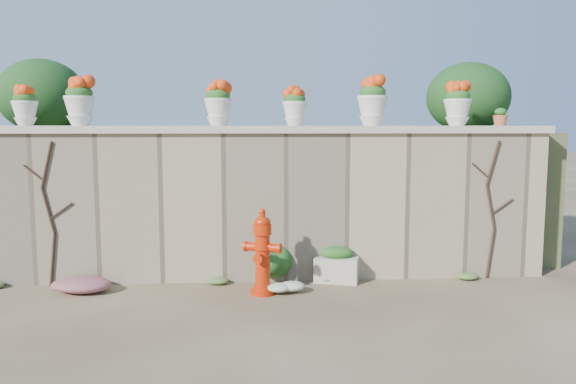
{
  "coord_description": "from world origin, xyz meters",
  "views": [
    {
      "loc": [
        -0.05,
        -5.81,
        2.08
      ],
      "look_at": [
        0.42,
        1.4,
        1.24
      ],
      "focal_mm": 35.0,
      "sensor_mm": 36.0,
      "label": 1
    }
  ],
  "objects": [
    {
      "name": "ground",
      "position": [
        0.0,
        0.0,
        0.0
      ],
      "size": [
        80.0,
        80.0,
        0.0
      ],
      "primitive_type": "plane",
      "color": "#4F3C27",
      "rests_on": "ground"
    },
    {
      "name": "stone_wall",
      "position": [
        0.0,
        1.8,
        1.0
      ],
      "size": [
        8.0,
        0.4,
        2.0
      ],
      "primitive_type": "cube",
      "color": "tan",
      "rests_on": "ground"
    },
    {
      "name": "wall_cap",
      "position": [
        0.0,
        1.8,
        2.05
      ],
      "size": [
        8.1,
        0.52,
        0.1
      ],
      "primitive_type": "cube",
      "color": "beige",
      "rests_on": "stone_wall"
    },
    {
      "name": "raised_fill",
      "position": [
        0.0,
        5.0,
        1.0
      ],
      "size": [
        9.0,
        6.0,
        2.0
      ],
      "primitive_type": "cube",
      "color": "#384C23",
      "rests_on": "ground"
    },
    {
      "name": "back_shrub_left",
      "position": [
        -3.2,
        3.0,
        2.55
      ],
      "size": [
        1.3,
        1.3,
        1.1
      ],
      "primitive_type": "ellipsoid",
      "color": "#143814",
      "rests_on": "raised_fill"
    },
    {
      "name": "back_shrub_right",
      "position": [
        3.4,
        3.0,
        2.55
      ],
      "size": [
        1.3,
        1.3,
        1.1
      ],
      "primitive_type": "ellipsoid",
      "color": "#143814",
      "rests_on": "raised_fill"
    },
    {
      "name": "vine_left",
      "position": [
        -2.67,
        1.58,
        0.99
      ],
      "size": [
        0.6,
        0.04,
        1.91
      ],
      "color": "black",
      "rests_on": "ground"
    },
    {
      "name": "vine_right",
      "position": [
        3.23,
        1.58,
        0.99
      ],
      "size": [
        0.6,
        0.04,
        1.91
      ],
      "color": "black",
      "rests_on": "ground"
    },
    {
      "name": "fire_hydrant",
      "position": [
        0.08,
        1.04,
        0.54
      ],
      "size": [
        0.47,
        0.33,
        1.07
      ],
      "rotation": [
        0.0,
        0.0,
        -0.35
      ],
      "color": "red",
      "rests_on": "ground"
    },
    {
      "name": "planter_box",
      "position": [
        1.09,
        1.55,
        0.22
      ],
      "size": [
        0.65,
        0.49,
        0.48
      ],
      "rotation": [
        0.0,
        0.0,
        -0.29
      ],
      "color": "beige",
      "rests_on": "ground"
    },
    {
      "name": "green_shrub",
      "position": [
        0.18,
        1.55,
        0.31
      ],
      "size": [
        0.65,
        0.59,
        0.62
      ],
      "primitive_type": "ellipsoid",
      "color": "#1E5119",
      "rests_on": "ground"
    },
    {
      "name": "magenta_clump",
      "position": [
        -2.26,
        1.28,
        0.12
      ],
      "size": [
        0.86,
        0.58,
        0.23
      ],
      "primitive_type": "ellipsoid",
      "color": "#BE266E",
      "rests_on": "ground"
    },
    {
      "name": "white_flowers",
      "position": [
        0.35,
        1.01,
        0.1
      ],
      "size": [
        0.56,
        0.45,
        0.2
      ],
      "primitive_type": "ellipsoid",
      "color": "white",
      "rests_on": "ground"
    },
    {
      "name": "urn_pot_0",
      "position": [
        -2.99,
        1.8,
        2.35
      ],
      "size": [
        0.33,
        0.33,
        0.52
      ],
      "color": "silver",
      "rests_on": "wall_cap"
    },
    {
      "name": "urn_pot_1",
      "position": [
        -2.29,
        1.8,
        2.41
      ],
      "size": [
        0.4,
        0.4,
        0.62
      ],
      "color": "silver",
      "rests_on": "wall_cap"
    },
    {
      "name": "urn_pot_2",
      "position": [
        -0.48,
        1.8,
        2.39
      ],
      "size": [
        0.37,
        0.37,
        0.58
      ],
      "color": "silver",
      "rests_on": "wall_cap"
    },
    {
      "name": "urn_pot_3",
      "position": [
        0.54,
        1.8,
        2.36
      ],
      "size": [
        0.33,
        0.33,
        0.52
      ],
      "color": "silver",
      "rests_on": "wall_cap"
    },
    {
      "name": "urn_pot_4",
      "position": [
        1.6,
        1.8,
        2.42
      ],
      "size": [
        0.42,
        0.42,
        0.65
      ],
      "color": "silver",
      "rests_on": "wall_cap"
    },
    {
      "name": "urn_pot_5",
      "position": [
        2.79,
        1.8,
        2.39
      ],
      "size": [
        0.37,
        0.37,
        0.59
      ],
      "color": "silver",
      "rests_on": "wall_cap"
    },
    {
      "name": "terracotta_pot",
      "position": [
        3.4,
        1.8,
        2.21
      ],
      "size": [
        0.2,
        0.2,
        0.24
      ],
      "color": "#B15B36",
      "rests_on": "wall_cap"
    }
  ]
}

